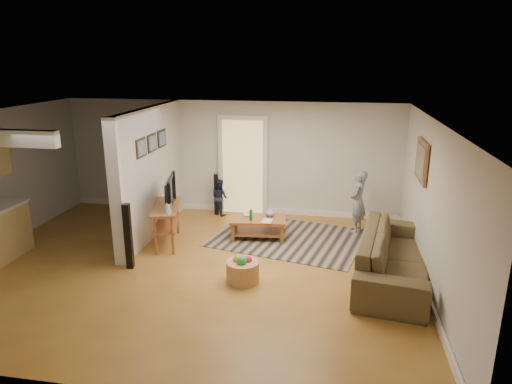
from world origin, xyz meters
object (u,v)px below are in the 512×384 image
sofa (393,278)px  speaker_right (216,194)px  speaker_left (128,236)px  coffee_table (259,222)px  tv_console (167,209)px  child (356,231)px  toy_basket (243,270)px  toddler (220,214)px

sofa → speaker_right: speaker_right is taller
sofa → speaker_left: (-4.30, -0.36, 0.56)m
coffee_table → tv_console: (-1.64, -0.57, 0.36)m
sofa → speaker_right: size_ratio=2.83×
child → coffee_table: bearing=-51.9°
toy_basket → toddler: bearing=110.5°
coffee_table → toddler: bearing=131.7°
speaker_left → sofa: bearing=-4.0°
toy_basket → toddler: toy_basket is taller
speaker_right → toddler: (0.08, 0.00, -0.47)m
toddler → tv_console: bearing=108.6°
coffee_table → speaker_right: speaker_right is taller
toddler → child: bearing=-154.8°
coffee_table → child: size_ratio=0.88×
sofa → speaker_right: (-3.57, 2.54, 0.47)m
speaker_right → toy_basket: bearing=-85.4°
speaker_left → child: (3.80, 2.36, -0.56)m
tv_console → speaker_left: 1.14m
coffee_table → sofa: bearing=-28.6°
coffee_table → tv_console: tv_console is taller
coffee_table → child: bearing=20.0°
speaker_left → toddler: (0.81, 2.90, -0.56)m
child → toy_basket: bearing=-18.2°
speaker_right → toy_basket: (1.22, -3.06, -0.27)m
tv_console → speaker_left: bearing=-117.7°
sofa → speaker_left: size_ratio=2.34×
toddler → speaker_right: bearing=35.6°
toy_basket → child: (1.85, 2.51, -0.19)m
speaker_right → toy_basket: size_ratio=1.80×
speaker_left → child: size_ratio=0.89×
sofa → toddler: toddler is taller
sofa → coffee_table: (-2.39, 1.31, 0.32)m
speaker_right → toy_basket: 3.30m
speaker_left → toy_basket: (1.95, -0.16, -0.37)m
speaker_left → child: speaker_left is taller
coffee_table → toy_basket: size_ratio=2.16×
coffee_table → speaker_right: size_ratio=1.20×
sofa → speaker_left: 4.35m
child → sofa: bearing=32.3°
speaker_right → child: size_ratio=0.73×
tv_console → child: tv_console is taller
sofa → toddler: bearing=63.1°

